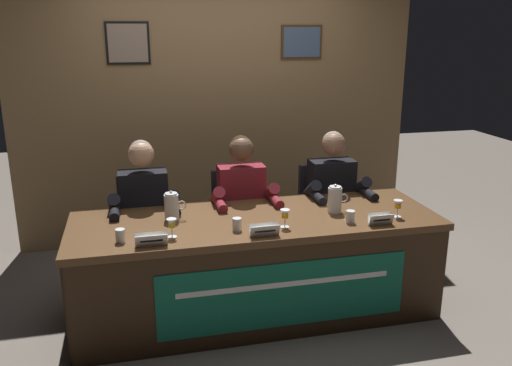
{
  "coord_description": "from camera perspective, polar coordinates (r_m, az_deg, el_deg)",
  "views": [
    {
      "loc": [
        -0.81,
        -3.4,
        1.99
      ],
      "look_at": [
        0.0,
        0.0,
        0.98
      ],
      "focal_mm": 37.26,
      "sensor_mm": 36.0,
      "label": 1
    }
  ],
  "objects": [
    {
      "name": "conference_table",
      "position": [
        3.71,
        0.41,
        -7.64
      ],
      "size": [
        2.56,
        0.88,
        0.73
      ],
      "color": "brown",
      "rests_on": "ground_plane"
    },
    {
      "name": "water_cup_center",
      "position": [
        3.47,
        -2.05,
        -4.52
      ],
      "size": [
        0.06,
        0.06,
        0.08
      ],
      "color": "silver",
      "rests_on": "conference_table"
    },
    {
      "name": "ground_plane",
      "position": [
        4.03,
        0.0,
        -13.45
      ],
      "size": [
        12.0,
        12.0,
        0.0
      ],
      "primitive_type": "plane",
      "color": "#70665B"
    },
    {
      "name": "wall_back_panelled",
      "position": [
        5.07,
        -4.11,
        8.37
      ],
      "size": [
        3.76,
        0.14,
        2.6
      ],
      "color": "#937047",
      "rests_on": "ground_plane"
    },
    {
      "name": "panelist_right",
      "position": [
        4.33,
        8.42,
        -1.32
      ],
      "size": [
        0.51,
        0.48,
        1.21
      ],
      "color": "black",
      "rests_on": "ground_plane"
    },
    {
      "name": "panelist_left",
      "position": [
        4.04,
        -11.87,
        -2.8
      ],
      "size": [
        0.51,
        0.48,
        1.21
      ],
      "color": "black",
      "rests_on": "ground_plane"
    },
    {
      "name": "juice_glass_right",
      "position": [
        3.83,
        14.98,
        -2.34
      ],
      "size": [
        0.06,
        0.06,
        0.12
      ],
      "color": "white",
      "rests_on": "conference_table"
    },
    {
      "name": "water_pitcher_right_side",
      "position": [
        3.84,
        8.48,
        -1.74
      ],
      "size": [
        0.15,
        0.1,
        0.21
      ],
      "color": "silver",
      "rests_on": "conference_table"
    },
    {
      "name": "chair_right",
      "position": [
        4.59,
        7.38,
        -3.87
      ],
      "size": [
        0.44,
        0.45,
        0.88
      ],
      "color": "black",
      "rests_on": "ground_plane"
    },
    {
      "name": "chair_left",
      "position": [
        4.32,
        -11.75,
        -5.41
      ],
      "size": [
        0.44,
        0.45,
        0.88
      ],
      "color": "black",
      "rests_on": "ground_plane"
    },
    {
      "name": "water_cup_right",
      "position": [
        3.66,
        10.1,
        -3.65
      ],
      "size": [
        0.06,
        0.06,
        0.08
      ],
      "color": "silver",
      "rests_on": "conference_table"
    },
    {
      "name": "nameplate_left",
      "position": [
        3.29,
        -11.18,
        -6.01
      ],
      "size": [
        0.19,
        0.06,
        0.08
      ],
      "color": "white",
      "rests_on": "conference_table"
    },
    {
      "name": "nameplate_center",
      "position": [
        3.38,
        0.91,
        -5.09
      ],
      "size": [
        0.19,
        0.06,
        0.08
      ],
      "color": "white",
      "rests_on": "conference_table"
    },
    {
      "name": "nameplate_right",
      "position": [
        3.66,
        13.23,
        -3.81
      ],
      "size": [
        0.17,
        0.06,
        0.08
      ],
      "color": "white",
      "rests_on": "conference_table"
    },
    {
      "name": "water_pitcher_left_side",
      "position": [
        3.69,
        -9.03,
        -2.51
      ],
      "size": [
        0.15,
        0.1,
        0.21
      ],
      "color": "silver",
      "rests_on": "conference_table"
    },
    {
      "name": "juice_glass_left",
      "position": [
        3.39,
        -9.04,
        -4.42
      ],
      "size": [
        0.06,
        0.06,
        0.12
      ],
      "color": "white",
      "rests_on": "conference_table"
    },
    {
      "name": "juice_glass_center",
      "position": [
        3.51,
        3.13,
        -3.46
      ],
      "size": [
        0.06,
        0.06,
        0.12
      ],
      "color": "white",
      "rests_on": "conference_table"
    },
    {
      "name": "water_cup_left",
      "position": [
        3.39,
        -14.35,
        -5.57
      ],
      "size": [
        0.06,
        0.06,
        0.08
      ],
      "color": "silver",
      "rests_on": "conference_table"
    },
    {
      "name": "panelist_center",
      "position": [
        4.12,
        -1.36,
        -2.07
      ],
      "size": [
        0.51,
        0.48,
        1.21
      ],
      "color": "black",
      "rests_on": "ground_plane"
    },
    {
      "name": "chair_center",
      "position": [
        4.4,
        -1.88,
        -4.68
      ],
      "size": [
        0.44,
        0.45,
        0.88
      ],
      "color": "black",
      "rests_on": "ground_plane"
    }
  ]
}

